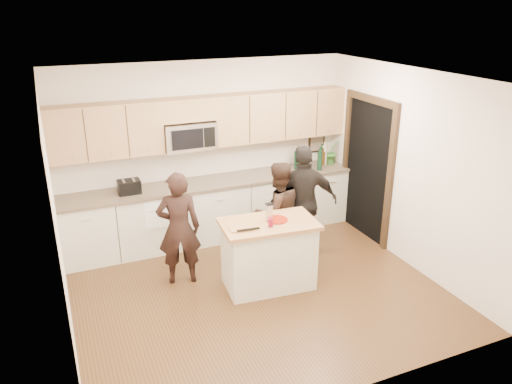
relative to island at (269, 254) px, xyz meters
name	(u,v)px	position (x,y,z in m)	size (l,w,h in m)	color
floor	(257,290)	(-0.19, -0.06, -0.45)	(4.50, 4.50, 0.00)	#50371B
room_shell	(257,162)	(-0.19, -0.06, 1.28)	(4.52, 4.02, 2.71)	beige
back_cabinetry	(214,209)	(-0.19, 1.63, 0.02)	(4.50, 0.66, 0.94)	beige
upper_cabinetry	(210,120)	(-0.15, 1.78, 1.39)	(4.50, 0.33, 0.75)	tan
microwave	(189,136)	(-0.50, 1.74, 1.20)	(0.76, 0.41, 0.40)	silver
doorway	(367,164)	(2.04, 0.84, 0.70)	(0.06, 1.25, 2.20)	black
framed_picture	(317,141)	(1.76, 1.93, 0.83)	(0.30, 0.03, 0.38)	black
dish_towel	(154,203)	(-1.14, 1.44, 0.35)	(0.34, 0.60, 0.48)	white
island	(269,254)	(0.00, 0.00, 0.00)	(1.26, 0.80, 0.90)	beige
red_plate	(277,220)	(0.12, 0.01, 0.45)	(0.27, 0.27, 0.02)	maroon
box_grater	(269,211)	(0.02, 0.03, 0.58)	(0.08, 0.07, 0.22)	silver
drink_glass	(271,223)	(-0.04, -0.13, 0.50)	(0.06, 0.06, 0.11)	maroon
cutting_board	(241,228)	(-0.39, -0.05, 0.45)	(0.29, 0.19, 0.02)	#AA7246
tongs	(248,229)	(-0.34, -0.14, 0.47)	(0.28, 0.03, 0.02)	black
knife	(251,229)	(-0.30, -0.15, 0.46)	(0.20, 0.02, 0.01)	silver
toaster	(129,187)	(-1.44, 1.61, 0.58)	(0.31, 0.23, 0.19)	black
bottle_cluster	(313,157)	(1.55, 1.65, 0.66)	(0.61, 0.40, 0.39)	black
orchid	(332,152)	(1.91, 1.66, 0.69)	(0.23, 0.18, 0.41)	#3D7D32
woman_left	(179,228)	(-1.02, 0.55, 0.31)	(0.56, 0.37, 1.53)	black
woman_center	(278,213)	(0.39, 0.55, 0.28)	(0.72, 0.56, 1.48)	black
woman_right	(304,203)	(0.79, 0.55, 0.38)	(0.97, 0.41, 1.66)	black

